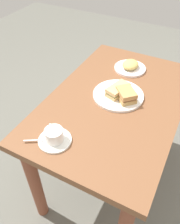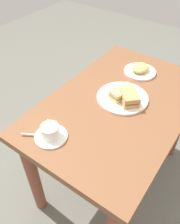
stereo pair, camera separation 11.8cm
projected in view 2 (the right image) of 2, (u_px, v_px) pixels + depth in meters
The scene contains 10 objects.
ground_plane at pixel (111, 175), 1.80m from camera, with size 6.00×6.00×0.00m, color slate.
dining_table at pixel (118, 119), 1.38m from camera, with size 1.11×0.71×0.76m.
sandwich_plate at pixel (123, 98), 1.30m from camera, with size 0.29×0.29×0.01m, color white.
sandwich_front at pixel (122, 92), 1.29m from camera, with size 0.16×0.11×0.05m.
sandwich_back at pixel (129, 98), 1.24m from camera, with size 0.14×0.14×0.06m.
coffee_saucer at pixel (51, 136), 1.09m from camera, with size 0.16×0.16×0.01m, color white.
coffee_cup at pixel (50, 131), 1.07m from camera, with size 0.09×0.10×0.06m.
spoon at pixel (35, 134), 1.09m from camera, with size 0.06×0.09×0.01m.
side_plate at pixel (140, 72), 1.50m from camera, with size 0.20×0.20×0.01m, color white.
side_food_pile at pixel (140, 68), 1.48m from camera, with size 0.12×0.10×0.04m, color #D3B661.
Camera 2 is at (-0.90, -0.44, 1.59)m, focal length 37.25 mm.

